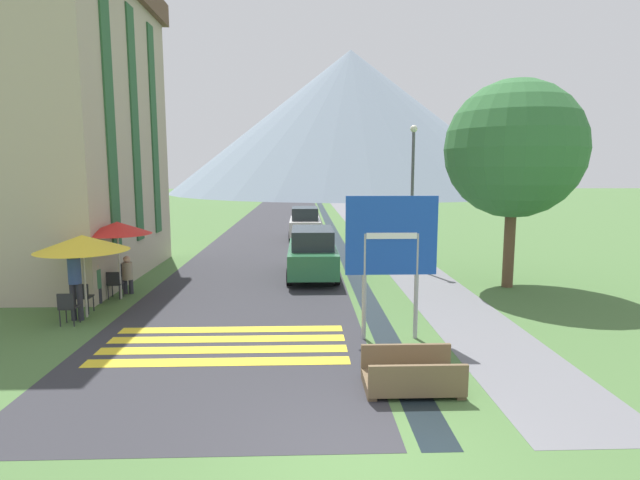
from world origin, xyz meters
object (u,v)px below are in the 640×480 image
object	(u,v)px
parked_car_far	(305,223)
footbridge	(411,377)
cafe_chair_near_right	(83,295)
cafe_umbrella_front_yellow	(82,243)
parked_car_near	(312,253)
person_seated_near	(95,281)
tree_by_path	(514,150)
cafe_umbrella_middle_red	(117,228)
road_sign	(391,246)
hotel_building	(58,113)
cafe_chair_far_left	(118,273)
streetlamp	(412,185)
person_standing_terrace	(75,280)
cafe_chair_middle	(114,282)
cafe_chair_nearest	(68,306)
person_seated_far	(127,273)

from	to	relation	value
parked_car_far	footbridge	bearing A→B (deg)	-84.76
cafe_chair_near_right	cafe_umbrella_front_yellow	distance (m)	1.55
parked_car_near	cafe_umbrella_front_yellow	distance (m)	7.91
person_seated_near	tree_by_path	bearing A→B (deg)	7.38
cafe_umbrella_middle_red	person_seated_near	bearing A→B (deg)	-134.48
parked_car_far	road_sign	bearing A→B (deg)	-83.69
parked_car_near	cafe_chair_near_right	size ratio (longest dim) A/B	5.38
hotel_building	cafe_chair_far_left	world-z (taller)	hotel_building
hotel_building	road_sign	distance (m)	13.42
cafe_umbrella_front_yellow	streetlamp	bearing A→B (deg)	32.34
parked_car_near	person_seated_near	bearing A→B (deg)	-151.73
footbridge	person_standing_terrace	world-z (taller)	person_standing_terrace
road_sign	cafe_chair_near_right	distance (m)	8.54
person_seated_near	hotel_building	bearing A→B (deg)	123.49
cafe_umbrella_front_yellow	streetlamp	distance (m)	12.05
cafe_chair_far_left	cafe_umbrella_front_yellow	xyz separation A→B (m)	(0.36, -3.28, 1.49)
cafe_umbrella_front_yellow	cafe_umbrella_middle_red	bearing A→B (deg)	83.57
cafe_chair_middle	streetlamp	size ratio (longest dim) A/B	0.15
parked_car_far	cafe_umbrella_middle_red	world-z (taller)	cafe_umbrella_middle_red
cafe_chair_nearest	cafe_chair_far_left	xyz separation A→B (m)	(-0.22, 4.02, 0.00)
cafe_chair_nearest	person_seated_far	size ratio (longest dim) A/B	0.70
cafe_chair_middle	person_seated_far	size ratio (longest dim) A/B	0.70
cafe_chair_near_right	cafe_umbrella_middle_red	size ratio (longest dim) A/B	0.36
road_sign	cafe_umbrella_middle_red	world-z (taller)	road_sign
footbridge	tree_by_path	bearing A→B (deg)	57.50
footbridge	streetlamp	bearing A→B (deg)	77.92
streetlamp	cafe_chair_middle	bearing A→B (deg)	-155.97
parked_car_far	cafe_chair_nearest	world-z (taller)	parked_car_far
cafe_umbrella_front_yellow	person_seated_near	size ratio (longest dim) A/B	1.94
cafe_chair_nearest	cafe_umbrella_middle_red	size ratio (longest dim) A/B	0.36
cafe_chair_middle	cafe_umbrella_front_yellow	xyz separation A→B (m)	(-0.04, -1.92, 1.49)
tree_by_path	person_seated_near	bearing A→B (deg)	-172.62
streetlamp	parked_car_near	bearing A→B (deg)	-158.79
tree_by_path	cafe_umbrella_middle_red	bearing A→B (deg)	-174.72
parked_car_far	streetlamp	world-z (taller)	streetlamp
cafe_umbrella_front_yellow	person_seated_far	size ratio (longest dim) A/B	1.94
cafe_chair_near_right	cafe_chair_far_left	world-z (taller)	same
parked_car_far	person_seated_near	size ratio (longest dim) A/B	3.49
cafe_chair_far_left	person_seated_far	xyz separation A→B (m)	(0.59, -0.74, 0.16)
cafe_umbrella_front_yellow	cafe_umbrella_middle_red	world-z (taller)	cafe_umbrella_middle_red
road_sign	cafe_chair_near_right	world-z (taller)	road_sign
cafe_chair_near_right	person_standing_terrace	size ratio (longest dim) A/B	0.46
cafe_umbrella_middle_red	tree_by_path	xyz separation A→B (m)	(12.48, 1.15, 2.39)
cafe_chair_near_right	cafe_chair_nearest	distance (m)	1.07
parked_car_near	parked_car_far	world-z (taller)	same
footbridge	hotel_building	bearing A→B (deg)	136.83
person_seated_far	cafe_chair_far_left	bearing A→B (deg)	128.56
cafe_chair_far_left	tree_by_path	distance (m)	13.68
cafe_chair_nearest	cafe_umbrella_middle_red	world-z (taller)	cafe_umbrella_middle_red
road_sign	parked_car_far	distance (m)	17.32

